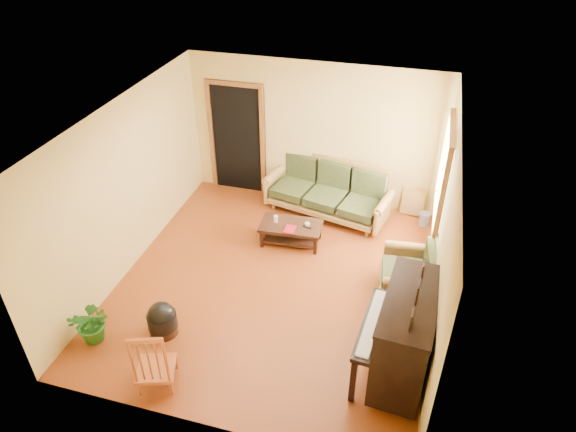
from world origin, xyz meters
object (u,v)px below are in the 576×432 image
(potted_plant, at_px, (93,322))
(sofa, at_px, (327,191))
(piano, at_px, (405,337))
(red_chair, at_px, (153,355))
(coffee_table, at_px, (291,233))
(footstool, at_px, (163,322))
(ceramic_crock, at_px, (424,219))
(armchair, at_px, (407,269))

(potted_plant, bearing_deg, sofa, 58.49)
(piano, xyz_separation_m, red_chair, (-2.79, -0.93, -0.15))
(coffee_table, bearing_deg, sofa, 69.39)
(piano, bearing_deg, coffee_table, 136.70)
(footstool, relative_size, potted_plant, 0.66)
(ceramic_crock, bearing_deg, potted_plant, -136.13)
(footstool, height_order, potted_plant, potted_plant)
(coffee_table, height_order, potted_plant, potted_plant)
(armchair, relative_size, footstool, 2.28)
(coffee_table, distance_m, red_chair, 3.25)
(coffee_table, height_order, ceramic_crock, coffee_table)
(sofa, height_order, coffee_table, sofa)
(coffee_table, distance_m, armchair, 2.07)
(armchair, height_order, potted_plant, armchair)
(ceramic_crock, bearing_deg, footstool, -132.31)
(red_chair, relative_size, ceramic_crock, 4.06)
(footstool, distance_m, red_chair, 0.85)
(armchair, bearing_deg, piano, -92.85)
(potted_plant, bearing_deg, ceramic_crock, 43.87)
(sofa, xyz_separation_m, red_chair, (-1.18, -4.15, 0.00))
(piano, bearing_deg, red_chair, -156.95)
(coffee_table, relative_size, piano, 0.72)
(sofa, relative_size, footstool, 5.59)
(coffee_table, xyz_separation_m, piano, (1.99, -2.21, 0.43))
(footstool, bearing_deg, piano, 3.37)
(coffee_table, xyz_separation_m, footstool, (-1.11, -2.40, 0.00))
(armchair, distance_m, red_chair, 3.63)
(sofa, distance_m, potted_plant, 4.40)
(sofa, distance_m, red_chair, 4.32)
(sofa, bearing_deg, piano, -50.76)
(sofa, bearing_deg, potted_plant, -108.79)
(coffee_table, relative_size, armchair, 1.12)
(red_chair, xyz_separation_m, ceramic_crock, (2.90, 4.26, -0.35))
(coffee_table, xyz_separation_m, potted_plant, (-1.92, -2.73, 0.11))
(piano, bearing_deg, sofa, 121.25)
(red_chair, height_order, potted_plant, red_chair)
(footstool, xyz_separation_m, potted_plant, (-0.81, -0.34, 0.11))
(armchair, bearing_deg, footstool, -156.94)
(coffee_table, height_order, armchair, armchair)
(red_chair, relative_size, potted_plant, 1.59)
(armchair, distance_m, footstool, 3.46)
(sofa, bearing_deg, armchair, -35.99)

